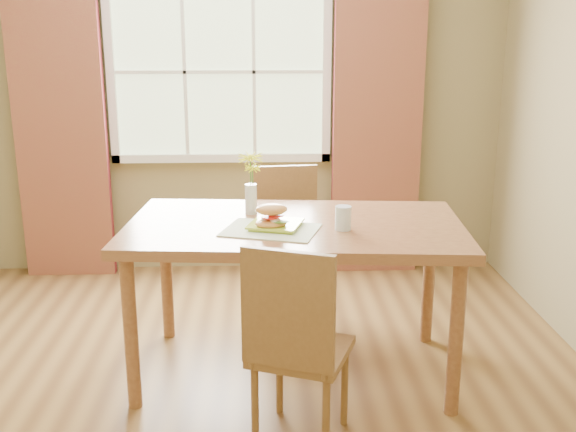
% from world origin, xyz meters
% --- Properties ---
extents(room, '(4.24, 3.84, 2.74)m').
position_xyz_m(room, '(0.00, 0.00, 1.35)').
color(room, brown).
rests_on(room, ground).
extents(window, '(1.62, 0.06, 1.32)m').
position_xyz_m(window, '(0.00, 1.87, 1.50)').
color(window, '#B5C998').
rests_on(window, room).
extents(curtain_left, '(0.65, 0.08, 2.20)m').
position_xyz_m(curtain_left, '(-1.15, 1.78, 1.10)').
color(curtain_left, maroon).
rests_on(curtain_left, room).
extents(curtain_right, '(0.65, 0.08, 2.20)m').
position_xyz_m(curtain_right, '(1.15, 1.78, 1.10)').
color(curtain_right, maroon).
rests_on(curtain_right, room).
extents(dining_table, '(1.79, 1.10, 0.84)m').
position_xyz_m(dining_table, '(0.46, 0.19, 0.75)').
color(dining_table, '#915F37').
rests_on(dining_table, room).
extents(chair_near, '(0.51, 0.51, 0.95)m').
position_xyz_m(chair_near, '(0.43, -0.51, 0.52)').
color(chair_near, brown).
rests_on(chair_near, room).
extents(chair_far, '(0.45, 0.45, 0.98)m').
position_xyz_m(chair_far, '(0.46, 0.89, 0.53)').
color(chair_far, brown).
rests_on(chair_far, room).
extents(placemat, '(0.53, 0.45, 0.01)m').
position_xyz_m(placemat, '(0.34, 0.06, 0.84)').
color(placemat, silver).
rests_on(placemat, dining_table).
extents(plate, '(0.30, 0.30, 0.01)m').
position_xyz_m(plate, '(0.36, 0.10, 0.85)').
color(plate, '#ACC631').
rests_on(plate, placemat).
extents(croissant_sandwich, '(0.17, 0.12, 0.12)m').
position_xyz_m(croissant_sandwich, '(0.34, 0.05, 0.91)').
color(croissant_sandwich, '#F39953').
rests_on(croissant_sandwich, plate).
extents(water_glass, '(0.08, 0.08, 0.12)m').
position_xyz_m(water_glass, '(0.70, 0.06, 0.89)').
color(water_glass, silver).
rests_on(water_glass, dining_table).
extents(flower_vase, '(0.13, 0.13, 0.33)m').
position_xyz_m(flower_vase, '(0.24, 0.38, 1.03)').
color(flower_vase, silver).
rests_on(flower_vase, dining_table).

